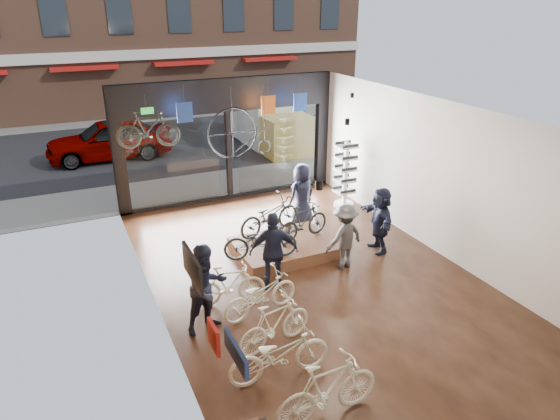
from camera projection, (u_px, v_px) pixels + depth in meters
ground_plane at (320, 286)px, 11.25m from camera, size 7.00×12.00×0.04m
ceiling at (326, 117)px, 9.75m from camera, size 7.00×12.00×0.04m
wall_left at (155, 239)px, 9.14m from camera, size 0.04×12.00×3.80m
wall_right at (452, 184)px, 11.86m from camera, size 0.04×12.00×3.80m
storefront at (228, 140)px, 15.51m from camera, size 7.00×0.26×3.80m
exit_sign at (147, 111)px, 14.04m from camera, size 0.35×0.06×0.18m
street_road at (167, 134)px, 23.78m from camera, size 30.00×18.00×0.02m
sidewalk_near at (219, 184)px, 17.24m from camera, size 30.00×2.40×0.12m
sidewalk_far at (150, 116)px, 27.10m from camera, size 30.00×2.00×0.12m
street_car at (109, 139)px, 19.82m from camera, size 4.78×1.92×1.63m
box_truck at (270, 119)px, 21.37m from camera, size 2.02×6.07×2.39m
floor_bike_1 at (327, 390)px, 7.50m from camera, size 1.78×0.56×1.06m
floor_bike_2 at (279, 354)px, 8.34m from camera, size 1.83×0.71×0.95m
floor_bike_3 at (275, 325)px, 9.09m from camera, size 1.65×0.78×0.96m
floor_bike_4 at (260, 295)px, 10.06m from camera, size 1.79×0.91×0.90m
floor_bike_5 at (230, 285)px, 10.40m from camera, size 1.57×0.72×0.91m
display_platform at (284, 248)px, 12.60m from camera, size 2.40×1.80×0.30m
display_bike_left at (260, 241)px, 11.63m from camera, size 1.82×1.00×0.91m
display_bike_mid at (303, 222)px, 12.56m from camera, size 1.63×0.79×0.95m
display_bike_right at (269, 216)px, 12.89m from camera, size 1.95×1.10×0.97m
customer_1 at (207, 288)px, 9.44m from camera, size 1.05×0.92×1.82m
customer_2 at (274, 251)px, 10.81m from camera, size 1.14×0.75×1.81m
customer_3 at (344, 237)px, 11.71m from camera, size 1.13×0.78×1.61m
customer_4 at (302, 195)px, 13.93m from camera, size 1.00×0.80×1.80m
customer_5 at (380, 220)px, 12.50m from camera, size 0.82×1.64×1.70m
sunglasses_rack at (345, 175)px, 15.15m from camera, size 0.65×0.56×2.05m
wall_merch at (226, 386)px, 6.50m from camera, size 0.40×2.40×2.60m
penny_farthing at (243, 134)px, 13.83m from camera, size 1.79×0.06×1.43m
hung_bike at (148, 129)px, 12.56m from camera, size 1.64×0.73×0.95m
jersey_left at (185, 112)px, 13.82m from camera, size 0.45×0.03×0.55m
jersey_mid at (268, 105)px, 14.79m from camera, size 0.45×0.03×0.55m
jersey_right at (300, 102)px, 15.20m from camera, size 0.45×0.03×0.55m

